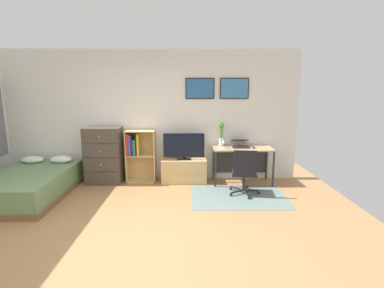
# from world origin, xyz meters

# --- Properties ---
(ground_plane) EXTENTS (7.20, 7.20, 0.00)m
(ground_plane) POSITION_xyz_m (0.00, 0.00, 0.00)
(ground_plane) COLOR #A87A4C
(wall_back_with_posters) EXTENTS (6.12, 0.09, 2.70)m
(wall_back_with_posters) POSITION_xyz_m (0.02, 2.43, 1.36)
(wall_back_with_posters) COLOR silver
(wall_back_with_posters) RESTS_ON ground_plane
(area_rug) EXTENTS (1.70, 1.20, 0.01)m
(area_rug) POSITION_xyz_m (1.68, 1.32, 0.00)
(area_rug) COLOR slate
(area_rug) RESTS_ON ground_plane
(bed) EXTENTS (1.33, 2.01, 0.57)m
(bed) POSITION_xyz_m (-2.09, 1.38, 0.23)
(bed) COLOR brown
(bed) RESTS_ON ground_plane
(dresser) EXTENTS (0.72, 0.46, 1.15)m
(dresser) POSITION_xyz_m (-0.96, 2.15, 0.57)
(dresser) COLOR #4C4238
(dresser) RESTS_ON ground_plane
(bookshelf) EXTENTS (0.59, 0.30, 1.07)m
(bookshelf) POSITION_xyz_m (-0.26, 2.22, 0.63)
(bookshelf) COLOR tan
(bookshelf) RESTS_ON ground_plane
(tv_stand) EXTENTS (0.92, 0.41, 0.48)m
(tv_stand) POSITION_xyz_m (0.69, 2.17, 0.24)
(tv_stand) COLOR tan
(tv_stand) RESTS_ON ground_plane
(television) EXTENTS (0.84, 0.16, 0.54)m
(television) POSITION_xyz_m (0.69, 2.15, 0.76)
(television) COLOR black
(television) RESTS_ON tv_stand
(desk) EXTENTS (1.20, 0.55, 0.74)m
(desk) POSITION_xyz_m (1.88, 2.17, 0.60)
(desk) COLOR tan
(desk) RESTS_ON ground_plane
(office_chair) EXTENTS (0.57, 0.58, 0.86)m
(office_chair) POSITION_xyz_m (1.78, 1.38, 0.46)
(office_chair) COLOR #232326
(office_chair) RESTS_ON ground_plane
(laptop) EXTENTS (0.36, 0.39, 0.16)m
(laptop) POSITION_xyz_m (1.84, 2.20, 0.80)
(laptop) COLOR black
(laptop) RESTS_ON desk
(computer_mouse) EXTENTS (0.06, 0.10, 0.03)m
(computer_mouse) POSITION_xyz_m (2.09, 2.06, 0.76)
(computer_mouse) COLOR #262628
(computer_mouse) RESTS_ON desk
(bamboo_vase) EXTENTS (0.11, 0.11, 0.49)m
(bamboo_vase) POSITION_xyz_m (1.46, 2.28, 1.02)
(bamboo_vase) COLOR silver
(bamboo_vase) RESTS_ON desk
(wine_glass) EXTENTS (0.07, 0.07, 0.18)m
(wine_glass) POSITION_xyz_m (1.48, 2.06, 0.87)
(wine_glass) COLOR silver
(wine_glass) RESTS_ON desk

